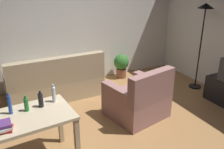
{
  "coord_description": "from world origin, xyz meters",
  "views": [
    {
      "loc": [
        -1.66,
        -2.97,
        2.33
      ],
      "look_at": [
        0.1,
        0.5,
        0.75
      ],
      "focal_mm": 39.7,
      "sensor_mm": 36.0,
      "label": 1
    }
  ],
  "objects_px": {
    "couch": "(55,83)",
    "armchair": "(139,100)",
    "torchiere_lamp": "(204,23)",
    "potted_plant": "(121,64)",
    "bottle_dark": "(41,100)",
    "desk": "(23,125)",
    "bottle_blue": "(10,105)",
    "bottle_green": "(26,104)",
    "book_stack": "(0,128)",
    "bottle_clear": "(54,94)"
  },
  "relations": [
    {
      "from": "bottle_dark",
      "to": "potted_plant",
      "type": "bearing_deg",
      "value": 41.21
    },
    {
      "from": "bottle_clear",
      "to": "book_stack",
      "type": "relative_size",
      "value": 0.88
    },
    {
      "from": "couch",
      "to": "potted_plant",
      "type": "relative_size",
      "value": 3.25
    },
    {
      "from": "torchiere_lamp",
      "to": "bottle_blue",
      "type": "distance_m",
      "value": 3.94
    },
    {
      "from": "torchiere_lamp",
      "to": "book_stack",
      "type": "xyz_separation_m",
      "value": [
        -3.97,
        -1.09,
        -0.61
      ]
    },
    {
      "from": "book_stack",
      "to": "bottle_green",
      "type": "bearing_deg",
      "value": 43.79
    },
    {
      "from": "bottle_green",
      "to": "book_stack",
      "type": "bearing_deg",
      "value": -136.21
    },
    {
      "from": "bottle_dark",
      "to": "bottle_clear",
      "type": "xyz_separation_m",
      "value": [
        0.18,
        0.06,
        0.01
      ]
    },
    {
      "from": "potted_plant",
      "to": "armchair",
      "type": "height_order",
      "value": "armchair"
    },
    {
      "from": "desk",
      "to": "bottle_green",
      "type": "height_order",
      "value": "bottle_green"
    },
    {
      "from": "desk",
      "to": "bottle_green",
      "type": "xyz_separation_m",
      "value": [
        0.09,
        0.12,
        0.2
      ]
    },
    {
      "from": "torchiere_lamp",
      "to": "bottle_blue",
      "type": "relative_size",
      "value": 6.49
    },
    {
      "from": "bottle_clear",
      "to": "potted_plant",
      "type": "bearing_deg",
      "value": 42.73
    },
    {
      "from": "bottle_green",
      "to": "bottle_blue",
      "type": "bearing_deg",
      "value": 174.17
    },
    {
      "from": "couch",
      "to": "armchair",
      "type": "distance_m",
      "value": 1.77
    },
    {
      "from": "bottle_blue",
      "to": "bottle_green",
      "type": "relative_size",
      "value": 1.33
    },
    {
      "from": "bottle_green",
      "to": "potted_plant",
      "type": "bearing_deg",
      "value": 39.37
    },
    {
      "from": "armchair",
      "to": "bottle_blue",
      "type": "relative_size",
      "value": 3.75
    },
    {
      "from": "torchiere_lamp",
      "to": "bottle_dark",
      "type": "height_order",
      "value": "torchiere_lamp"
    },
    {
      "from": "couch",
      "to": "torchiere_lamp",
      "type": "relative_size",
      "value": 1.02
    },
    {
      "from": "bottle_blue",
      "to": "bottle_dark",
      "type": "distance_m",
      "value": 0.37
    },
    {
      "from": "torchiere_lamp",
      "to": "bottle_green",
      "type": "relative_size",
      "value": 8.61
    },
    {
      "from": "bottle_dark",
      "to": "bottle_green",
      "type": "bearing_deg",
      "value": -172.78
    },
    {
      "from": "couch",
      "to": "book_stack",
      "type": "xyz_separation_m",
      "value": [
        -1.1,
        -2.02,
        0.5
      ]
    },
    {
      "from": "potted_plant",
      "to": "bottle_blue",
      "type": "xyz_separation_m",
      "value": [
        -2.64,
        -1.99,
        0.55
      ]
    },
    {
      "from": "bottle_blue",
      "to": "bottle_green",
      "type": "height_order",
      "value": "bottle_blue"
    },
    {
      "from": "desk",
      "to": "bottle_clear",
      "type": "xyz_separation_m",
      "value": [
        0.45,
        0.21,
        0.22
      ]
    },
    {
      "from": "desk",
      "to": "bottle_green",
      "type": "bearing_deg",
      "value": 51.14
    },
    {
      "from": "book_stack",
      "to": "desk",
      "type": "bearing_deg",
      "value": 38.22
    },
    {
      "from": "armchair",
      "to": "bottle_green",
      "type": "xyz_separation_m",
      "value": [
        -1.85,
        -0.31,
        0.53
      ]
    },
    {
      "from": "desk",
      "to": "armchair",
      "type": "distance_m",
      "value": 2.01
    },
    {
      "from": "potted_plant",
      "to": "bottle_dark",
      "type": "bearing_deg",
      "value": -138.79
    },
    {
      "from": "desk",
      "to": "bottle_clear",
      "type": "bearing_deg",
      "value": 20.61
    },
    {
      "from": "book_stack",
      "to": "potted_plant",
      "type": "bearing_deg",
      "value": 39.93
    },
    {
      "from": "bottle_dark",
      "to": "book_stack",
      "type": "xyz_separation_m",
      "value": [
        -0.51,
        -0.34,
        -0.05
      ]
    },
    {
      "from": "torchiere_lamp",
      "to": "potted_plant",
      "type": "relative_size",
      "value": 3.18
    },
    {
      "from": "desk",
      "to": "armchair",
      "type": "height_order",
      "value": "armchair"
    },
    {
      "from": "couch",
      "to": "bottle_blue",
      "type": "distance_m",
      "value": 2.02
    },
    {
      "from": "armchair",
      "to": "bottle_dark",
      "type": "relative_size",
      "value": 4.73
    },
    {
      "from": "potted_plant",
      "to": "book_stack",
      "type": "distance_m",
      "value": 3.66
    },
    {
      "from": "torchiere_lamp",
      "to": "potted_plant",
      "type": "xyz_separation_m",
      "value": [
        -1.19,
        1.25,
        -1.08
      ]
    },
    {
      "from": "book_stack",
      "to": "torchiere_lamp",
      "type": "bearing_deg",
      "value": 15.28
    },
    {
      "from": "armchair",
      "to": "bottle_clear",
      "type": "xyz_separation_m",
      "value": [
        -1.49,
        -0.22,
        0.55
      ]
    },
    {
      "from": "bottle_blue",
      "to": "bottle_green",
      "type": "bearing_deg",
      "value": -5.83
    },
    {
      "from": "desk",
      "to": "bottle_clear",
      "type": "distance_m",
      "value": 0.54
    },
    {
      "from": "armchair",
      "to": "couch",
      "type": "bearing_deg",
      "value": -63.19
    },
    {
      "from": "armchair",
      "to": "bottle_green",
      "type": "relative_size",
      "value": 4.97
    },
    {
      "from": "couch",
      "to": "armchair",
      "type": "bearing_deg",
      "value": 127.91
    },
    {
      "from": "torchiere_lamp",
      "to": "bottle_dark",
      "type": "distance_m",
      "value": 3.58
    },
    {
      "from": "desk",
      "to": "bottle_blue",
      "type": "xyz_separation_m",
      "value": [
        -0.1,
        0.14,
        0.23
      ]
    }
  ]
}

